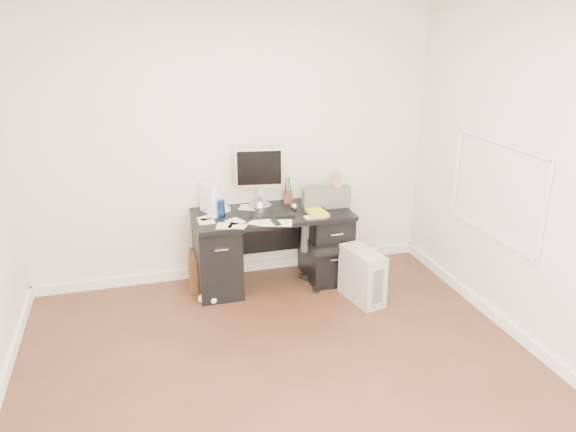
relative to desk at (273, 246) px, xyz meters
name	(u,v)px	position (x,y,z in m)	size (l,w,h in m)	color
ground	(290,386)	(-0.30, -1.65, -0.40)	(4.00, 4.00, 0.00)	#4C2B18
room_shell	(293,163)	(-0.27, -1.62, 1.26)	(4.02, 4.02, 2.71)	white
desk	(273,246)	(0.00, 0.00, 0.00)	(1.50, 0.70, 0.75)	black
loose_papers	(253,216)	(-0.20, -0.05, 0.35)	(1.10, 0.60, 0.00)	white
lcd_monitor	(259,177)	(-0.08, 0.19, 0.65)	(0.48, 0.27, 0.61)	silver
keyboard	(273,215)	(-0.02, -0.11, 0.36)	(0.40, 0.14, 0.02)	black
computer_mouse	(294,207)	(0.22, 0.01, 0.38)	(0.07, 0.07, 0.07)	silver
travel_mug	(221,208)	(-0.49, 0.01, 0.43)	(0.07, 0.07, 0.16)	navy
white_binder	(208,199)	(-0.59, 0.15, 0.49)	(0.11, 0.25, 0.29)	white
magazine_file	(336,190)	(0.69, 0.10, 0.49)	(0.12, 0.24, 0.28)	#A1764D
pen_cup	(288,190)	(0.23, 0.24, 0.48)	(0.11, 0.11, 0.26)	#5A3419
yellow_book	(318,212)	(0.40, -0.18, 0.37)	(0.17, 0.21, 0.04)	yellow
paper_remote	(278,222)	(-0.02, -0.30, 0.36)	(0.26, 0.21, 0.02)	white
office_chair	(330,238)	(0.54, -0.15, 0.08)	(0.54, 0.54, 0.95)	#555855
pc_tower	(362,275)	(0.72, -0.56, -0.15)	(0.22, 0.49, 0.49)	#B3ADA1
shopping_bag	(341,258)	(0.74, 0.04, -0.24)	(0.24, 0.17, 0.33)	white
wicker_basket	(207,269)	(-0.64, 0.13, -0.23)	(0.34, 0.34, 0.34)	#543119
desk_printer	(224,280)	(-0.49, 0.00, -0.31)	(0.31, 0.25, 0.18)	slate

